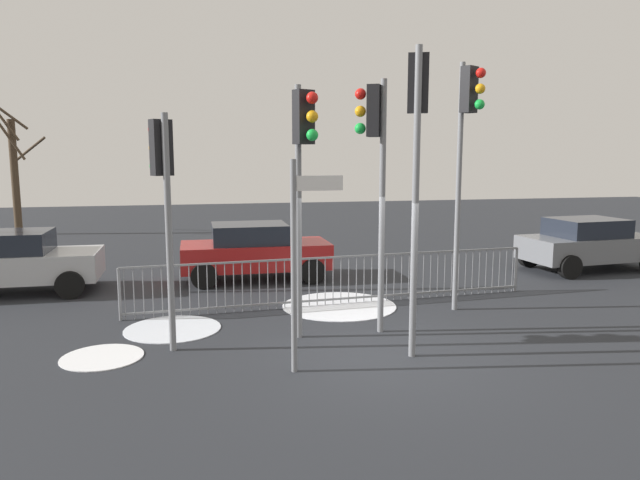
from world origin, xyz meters
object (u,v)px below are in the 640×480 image
Objects in this scene: traffic_light_rear_left at (303,155)px; bare_tree_left at (15,171)px; direction_sign_post at (298,255)px; car_silver_mid at (13,261)px; traffic_light_foreground_left at (417,134)px; car_grey_far at (589,243)px; traffic_light_mid_left at (466,132)px; traffic_light_foreground_right at (163,178)px; traffic_light_mid_right at (375,149)px; car_red_trailing at (254,250)px.

bare_tree_left is at bearing -85.21° from traffic_light_rear_left.
direction_sign_post is 0.84× the size of car_silver_mid.
traffic_light_foreground_left is 9.67m from car_grey_far.
traffic_light_mid_left is at bearing -21.40° from car_silver_mid.
traffic_light_rear_left is at bearing -27.09° from traffic_light_foreground_right.
traffic_light_foreground_right is at bearing -67.39° from bare_tree_left.
car_silver_mid is at bearing 85.64° from traffic_light_mid_right.
traffic_light_rear_left reaches higher than direction_sign_post.
car_red_trailing is 0.74× the size of bare_tree_left.
car_silver_mid is (-5.70, 6.33, -1.02)m from direction_sign_post.
traffic_light_foreground_right is 1.02× the size of car_silver_mid.
car_red_trailing is at bearing -110.54° from traffic_light_rear_left.
traffic_light_mid_left is (3.55, 1.18, 0.46)m from traffic_light_rear_left.
car_silver_mid is at bearing -52.58° from traffic_light_mid_left.
traffic_light_mid_left is 7.00m from car_grey_far.
bare_tree_left is (-8.55, 17.33, 0.79)m from direction_sign_post.
traffic_light_foreground_left reaches higher than traffic_light_mid_right.
traffic_light_foreground_right is at bearing -20.49° from traffic_light_mid_left.
bare_tree_left reaches higher than traffic_light_foreground_left.
car_silver_mid is (-7.40, 4.61, -2.57)m from traffic_light_mid_right.
traffic_light_foreground_left reaches higher than car_silver_mid.
traffic_light_mid_right is at bearing 42.79° from direction_sign_post.
car_grey_far is at bearing 179.41° from traffic_light_mid_left.
bare_tree_left is at bearing 142.65° from car_grey_far.
traffic_light_foreground_right is 17.13m from bare_tree_left.
traffic_light_rear_left is 1.39× the size of direction_sign_post.
bare_tree_left is at bearing 113.75° from direction_sign_post.
direction_sign_post is 11.15m from car_grey_far.
traffic_light_foreground_left is at bearing 17.91° from traffic_light_mid_left.
bare_tree_left is at bearing 142.56° from traffic_light_foreground_left.
car_red_trailing is (-3.92, 4.01, -2.94)m from traffic_light_mid_left.
traffic_light_foreground_left is at bearing -72.85° from car_red_trailing.
car_silver_mid is 15.05m from car_grey_far.
traffic_light_rear_left is at bearing -13.40° from traffic_light_mid_left.
direction_sign_post is 8.58m from car_silver_mid.
bare_tree_left reaches higher than traffic_light_mid_left.
bare_tree_left is (-6.58, 15.81, -0.29)m from traffic_light_foreground_right.
car_red_trailing is at bearing 46.48° from traffic_light_mid_right.
traffic_light_mid_right is at bearing -71.42° from car_red_trailing.
traffic_light_foreground_right is at bearing -175.04° from traffic_light_foreground_left.
traffic_light_foreground_right reaches higher than car_grey_far.
traffic_light_mid_left reaches higher than traffic_light_foreground_right.
car_grey_far is 9.38m from car_red_trailing.
traffic_light_mid_right is 3.70m from traffic_light_foreground_right.
traffic_light_foreground_right is at bearing 139.82° from direction_sign_post.
bare_tree_left is (-17.89, 11.34, 1.81)m from car_grey_far.
traffic_light_mid_right is at bearing -23.80° from traffic_light_foreground_right.
car_grey_far is at bearing -4.65° from car_red_trailing.
car_red_trailing is (-0.01, 6.70, -1.02)m from direction_sign_post.
direction_sign_post reaches higher than car_red_trailing.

